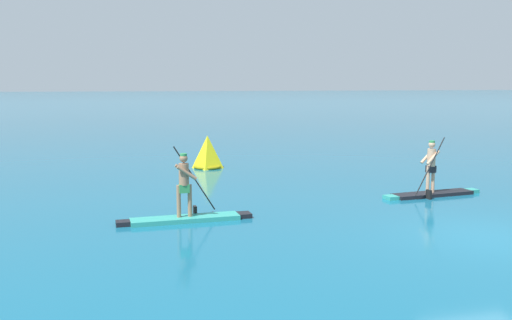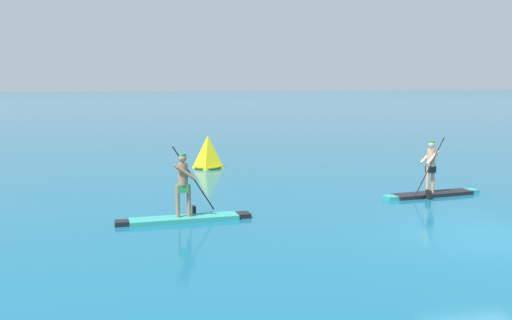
{
  "view_description": "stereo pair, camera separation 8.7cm",
  "coord_description": "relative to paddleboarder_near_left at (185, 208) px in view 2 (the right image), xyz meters",
  "views": [
    {
      "loc": [
        -8.39,
        -11.31,
        3.6
      ],
      "look_at": [
        -3.53,
        9.27,
        0.7
      ],
      "focal_mm": 39.81,
      "sensor_mm": 36.0,
      "label": 1
    },
    {
      "loc": [
        -8.3,
        -11.33,
        3.6
      ],
      "look_at": [
        -3.53,
        9.27,
        0.7
      ],
      "focal_mm": 39.81,
      "sensor_mm": 36.0,
      "label": 2
    }
  ],
  "objects": [
    {
      "name": "race_marker_buoy",
      "position": [
        1.92,
        9.05,
        0.27
      ],
      "size": [
        1.21,
        1.21,
        1.38
      ],
      "color": "yellow",
      "rests_on": "ground"
    },
    {
      "name": "paddleboarder_near_left",
      "position": [
        0.0,
        0.0,
        0.0
      ],
      "size": [
        3.55,
        0.91,
        1.96
      ],
      "rotation": [
        0.0,
        0.0,
        0.06
      ],
      "color": "teal",
      "rests_on": "ground"
    },
    {
      "name": "ground",
      "position": [
        6.85,
        -3.2,
        -0.35
      ],
      "size": [
        440.0,
        440.0,
        0.0
      ],
      "primitive_type": "plane",
      "color": "#145B7A"
    },
    {
      "name": "paddleboarder_mid_center",
      "position": [
        8.0,
        1.52,
        0.01
      ],
      "size": [
        3.49,
        1.04,
        1.94
      ],
      "rotation": [
        0.0,
        0.0,
        3.27
      ],
      "color": "black",
      "rests_on": "ground"
    }
  ]
}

